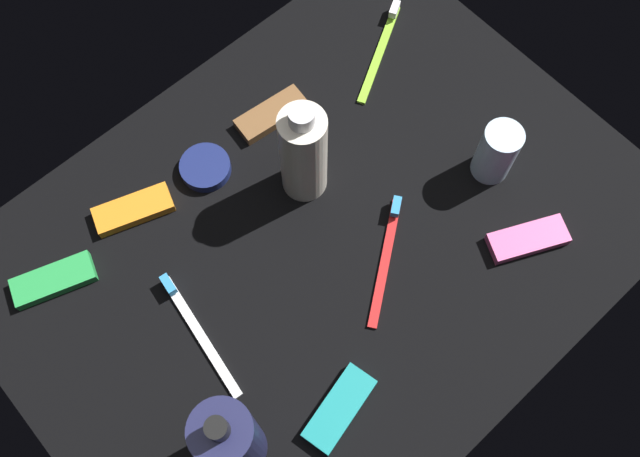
{
  "coord_description": "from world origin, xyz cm",
  "views": [
    {
      "loc": [
        -22.63,
        -25.17,
        85.55
      ],
      "look_at": [
        0.0,
        0.0,
        3.0
      ],
      "focal_mm": 39.07,
      "sensor_mm": 36.0,
      "label": 1
    }
  ],
  "objects_px": {
    "toothbrush_white": "(195,327)",
    "toothbrush_red": "(387,253)",
    "cream_tin_left": "(205,168)",
    "deodorant_stick": "(497,152)",
    "snack_bar_teal": "(339,409)",
    "snack_bar_brown": "(272,114)",
    "lotion_bottle": "(231,440)",
    "snack_bar_orange": "(133,210)",
    "bodywash_bottle": "(303,153)",
    "snack_bar_pink": "(528,239)",
    "snack_bar_green": "(54,280)",
    "toothbrush_lime": "(382,46)"
  },
  "relations": [
    {
      "from": "toothbrush_white",
      "to": "snack_bar_teal",
      "type": "bearing_deg",
      "value": -71.08
    },
    {
      "from": "bodywash_bottle",
      "to": "toothbrush_white",
      "type": "height_order",
      "value": "bodywash_bottle"
    },
    {
      "from": "snack_bar_orange",
      "to": "cream_tin_left",
      "type": "xyz_separation_m",
      "value": [
        0.11,
        -0.01,
        0.0
      ]
    },
    {
      "from": "bodywash_bottle",
      "to": "toothbrush_white",
      "type": "bearing_deg",
      "value": -165.39
    },
    {
      "from": "deodorant_stick",
      "to": "cream_tin_left",
      "type": "distance_m",
      "value": 0.39
    },
    {
      "from": "bodywash_bottle",
      "to": "toothbrush_lime",
      "type": "xyz_separation_m",
      "value": [
        0.23,
        0.09,
        -0.08
      ]
    },
    {
      "from": "bodywash_bottle",
      "to": "snack_bar_orange",
      "type": "height_order",
      "value": "bodywash_bottle"
    },
    {
      "from": "toothbrush_white",
      "to": "cream_tin_left",
      "type": "xyz_separation_m",
      "value": [
        0.15,
        0.17,
        0.0
      ]
    },
    {
      "from": "snack_bar_orange",
      "to": "snack_bar_pink",
      "type": "relative_size",
      "value": 1.0
    },
    {
      "from": "snack_bar_teal",
      "to": "deodorant_stick",
      "type": "bearing_deg",
      "value": 2.28
    },
    {
      "from": "snack_bar_teal",
      "to": "snack_bar_pink",
      "type": "bearing_deg",
      "value": -13.83
    },
    {
      "from": "toothbrush_white",
      "to": "snack_bar_pink",
      "type": "relative_size",
      "value": 1.73
    },
    {
      "from": "deodorant_stick",
      "to": "snack_bar_green",
      "type": "distance_m",
      "value": 0.6
    },
    {
      "from": "lotion_bottle",
      "to": "toothbrush_white",
      "type": "relative_size",
      "value": 1.16
    },
    {
      "from": "snack_bar_teal",
      "to": "snack_bar_brown",
      "type": "height_order",
      "value": "same"
    },
    {
      "from": "snack_bar_orange",
      "to": "snack_bar_brown",
      "type": "bearing_deg",
      "value": 16.39
    },
    {
      "from": "snack_bar_brown",
      "to": "deodorant_stick",
      "type": "bearing_deg",
      "value": -50.96
    },
    {
      "from": "cream_tin_left",
      "to": "toothbrush_red",
      "type": "bearing_deg",
      "value": -68.89
    },
    {
      "from": "snack_bar_brown",
      "to": "cream_tin_left",
      "type": "xyz_separation_m",
      "value": [
        -0.12,
        -0.0,
        0.0
      ]
    },
    {
      "from": "bodywash_bottle",
      "to": "snack_bar_pink",
      "type": "xyz_separation_m",
      "value": [
        0.16,
        -0.26,
        -0.07
      ]
    },
    {
      "from": "toothbrush_white",
      "to": "toothbrush_red",
      "type": "bearing_deg",
      "value": -19.9
    },
    {
      "from": "deodorant_stick",
      "to": "snack_bar_pink",
      "type": "bearing_deg",
      "value": -111.81
    },
    {
      "from": "cream_tin_left",
      "to": "snack_bar_teal",
      "type": "bearing_deg",
      "value": -102.78
    },
    {
      "from": "lotion_bottle",
      "to": "toothbrush_lime",
      "type": "height_order",
      "value": "lotion_bottle"
    },
    {
      "from": "toothbrush_red",
      "to": "snack_bar_teal",
      "type": "height_order",
      "value": "toothbrush_red"
    },
    {
      "from": "toothbrush_white",
      "to": "snack_bar_teal",
      "type": "height_order",
      "value": "toothbrush_white"
    },
    {
      "from": "toothbrush_lime",
      "to": "snack_bar_teal",
      "type": "relative_size",
      "value": 1.57
    },
    {
      "from": "snack_bar_brown",
      "to": "snack_bar_orange",
      "type": "bearing_deg",
      "value": -176.62
    },
    {
      "from": "snack_bar_green",
      "to": "lotion_bottle",
      "type": "bearing_deg",
      "value": -62.85
    },
    {
      "from": "toothbrush_red",
      "to": "snack_bar_brown",
      "type": "relative_size",
      "value": 1.48
    },
    {
      "from": "bodywash_bottle",
      "to": "snack_bar_orange",
      "type": "xyz_separation_m",
      "value": [
        -0.2,
        0.12,
        -0.07
      ]
    },
    {
      "from": "snack_bar_brown",
      "to": "lotion_bottle",
      "type": "bearing_deg",
      "value": -129.11
    },
    {
      "from": "snack_bar_green",
      "to": "snack_bar_teal",
      "type": "height_order",
      "value": "same"
    },
    {
      "from": "deodorant_stick",
      "to": "snack_bar_brown",
      "type": "height_order",
      "value": "deodorant_stick"
    },
    {
      "from": "toothbrush_white",
      "to": "snack_bar_brown",
      "type": "xyz_separation_m",
      "value": [
        0.27,
        0.17,
        0.0
      ]
    },
    {
      "from": "lotion_bottle",
      "to": "toothbrush_lime",
      "type": "distance_m",
      "value": 0.6
    },
    {
      "from": "deodorant_stick",
      "to": "snack_bar_teal",
      "type": "distance_m",
      "value": 0.39
    },
    {
      "from": "toothbrush_red",
      "to": "snack_bar_brown",
      "type": "distance_m",
      "value": 0.26
    },
    {
      "from": "snack_bar_pink",
      "to": "toothbrush_red",
      "type": "bearing_deg",
      "value": 169.35
    },
    {
      "from": "toothbrush_red",
      "to": "snack_bar_teal",
      "type": "distance_m",
      "value": 0.21
    },
    {
      "from": "snack_bar_teal",
      "to": "toothbrush_lime",
      "type": "bearing_deg",
      "value": 27.73
    },
    {
      "from": "toothbrush_lime",
      "to": "snack_bar_pink",
      "type": "height_order",
      "value": "toothbrush_lime"
    },
    {
      "from": "cream_tin_left",
      "to": "deodorant_stick",
      "type": "bearing_deg",
      "value": -41.54
    },
    {
      "from": "lotion_bottle",
      "to": "toothbrush_white",
      "type": "xyz_separation_m",
      "value": [
        0.05,
        0.15,
        -0.09
      ]
    },
    {
      "from": "lotion_bottle",
      "to": "snack_bar_pink",
      "type": "bearing_deg",
      "value": -6.52
    },
    {
      "from": "snack_bar_teal",
      "to": "snack_bar_pink",
      "type": "relative_size",
      "value": 1.0
    },
    {
      "from": "toothbrush_lime",
      "to": "deodorant_stick",
      "type": "bearing_deg",
      "value": -96.63
    },
    {
      "from": "toothbrush_white",
      "to": "snack_bar_orange",
      "type": "relative_size",
      "value": 1.73
    },
    {
      "from": "lotion_bottle",
      "to": "snack_bar_green",
      "type": "relative_size",
      "value": 2.02
    },
    {
      "from": "lotion_bottle",
      "to": "toothbrush_white",
      "type": "bearing_deg",
      "value": 71.32
    }
  ]
}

